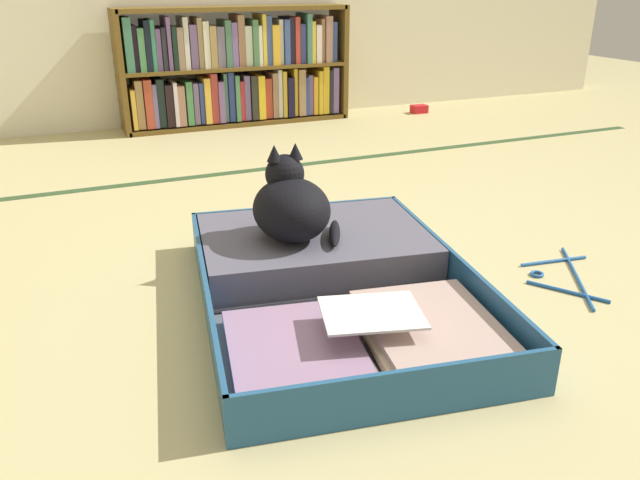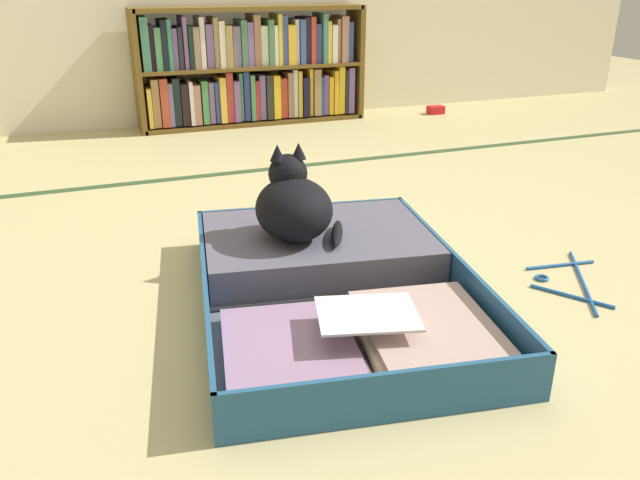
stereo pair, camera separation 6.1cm
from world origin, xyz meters
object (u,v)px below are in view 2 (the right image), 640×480
bookshelf (252,69)px  small_red_pouch (436,110)px  black_cat (293,205)px  open_suitcase (330,274)px  clothes_hanger (569,280)px

bookshelf → small_red_pouch: bearing=-7.3°
black_cat → open_suitcase: bearing=-67.4°
open_suitcase → small_red_pouch: open_suitcase is taller
bookshelf → open_suitcase: 2.26m
black_cat → clothes_hanger: size_ratio=0.79×
open_suitcase → black_cat: size_ratio=3.87×
open_suitcase → small_red_pouch: size_ratio=10.97×
open_suitcase → small_red_pouch: bearing=53.1°
clothes_hanger → open_suitcase: bearing=163.4°
bookshelf → small_red_pouch: (1.17, -0.15, -0.29)m
bookshelf → black_cat: bookshelf is taller
clothes_hanger → small_red_pouch: (0.88, 2.26, 0.02)m
open_suitcase → bookshelf: bearing=80.3°
bookshelf → open_suitcase: (-0.38, -2.21, -0.27)m
black_cat → bookshelf: bearing=78.1°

